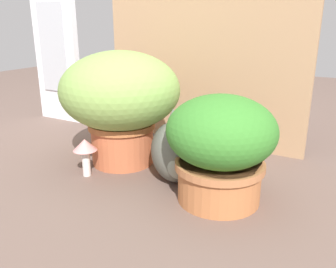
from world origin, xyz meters
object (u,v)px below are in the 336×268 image
(grass_planter, at_px, (121,98))
(leafy_planter, at_px, (221,145))
(cat, at_px, (175,150))
(mushroom_ornament_pink, at_px, (85,149))

(grass_planter, height_order, leafy_planter, grass_planter)
(leafy_planter, xyz_separation_m, cat, (-0.20, 0.06, -0.07))
(leafy_planter, xyz_separation_m, mushroom_ornament_pink, (-0.52, -0.07, -0.08))
(cat, height_order, mushroom_ornament_pink, cat)
(mushroom_ornament_pink, bearing_deg, leafy_planter, 7.98)
(grass_planter, distance_m, mushroom_ornament_pink, 0.25)
(cat, xyz_separation_m, mushroom_ornament_pink, (-0.32, -0.13, -0.01))
(leafy_planter, relative_size, cat, 1.02)
(mushroom_ornament_pink, bearing_deg, grass_planter, 77.82)
(mushroom_ornament_pink, bearing_deg, cat, 22.07)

